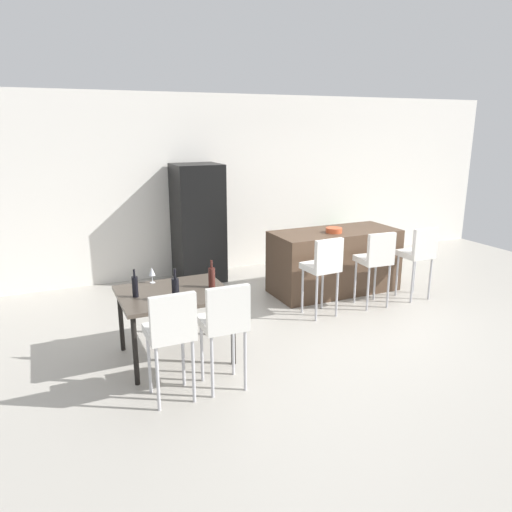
{
  "coord_description": "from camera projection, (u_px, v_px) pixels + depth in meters",
  "views": [
    {
      "loc": [
        -3.39,
        -4.76,
        2.41
      ],
      "look_at": [
        -1.02,
        0.47,
        0.85
      ],
      "focal_mm": 33.86,
      "sensor_mm": 36.0,
      "label": 1
    }
  ],
  "objects": [
    {
      "name": "ground_plane",
      "position": [
        344.0,
        320.0,
        6.16
      ],
      "size": [
        10.0,
        10.0,
        0.0
      ],
      "primitive_type": "plane",
      "color": "#ADA89E"
    },
    {
      "name": "wine_bottle_inner",
      "position": [
        212.0,
        277.0,
        5.11
      ],
      "size": [
        0.07,
        0.07,
        0.3
      ],
      "color": "#471E19",
      "rests_on": "dining_table"
    },
    {
      "name": "wine_glass_left",
      "position": [
        152.0,
        272.0,
        5.25
      ],
      "size": [
        0.07,
        0.07,
        0.17
      ],
      "color": "silver",
      "rests_on": "dining_table"
    },
    {
      "name": "kitchen_island",
      "position": [
        334.0,
        261.0,
        7.16
      ],
      "size": [
        1.87,
        0.81,
        0.92
      ],
      "primitive_type": "cube",
      "color": "#4C3828",
      "rests_on": "ground_plane"
    },
    {
      "name": "dining_table",
      "position": [
        174.0,
        298.0,
        5.02
      ],
      "size": [
        1.11,
        0.93,
        0.74
      ],
      "color": "#4C4238",
      "rests_on": "ground_plane"
    },
    {
      "name": "dining_chair_near",
      "position": [
        171.0,
        329.0,
        4.19
      ],
      "size": [
        0.4,
        0.4,
        1.05
      ],
      "color": "silver",
      "rests_on": "ground_plane"
    },
    {
      "name": "bar_chair_middle",
      "position": [
        376.0,
        257.0,
        6.45
      ],
      "size": [
        0.43,
        0.43,
        1.05
      ],
      "color": "silver",
      "rests_on": "ground_plane"
    },
    {
      "name": "fruit_bowl",
      "position": [
        334.0,
        230.0,
        6.91
      ],
      "size": [
        0.23,
        0.23,
        0.07
      ],
      "primitive_type": "cylinder",
      "color": "#C6512D",
      "rests_on": "kitchen_island"
    },
    {
      "name": "potted_plant",
      "position": [
        344.0,
        239.0,
        8.82
      ],
      "size": [
        0.46,
        0.46,
        0.66
      ],
      "color": "#38383D",
      "rests_on": "ground_plane"
    },
    {
      "name": "bar_chair_left",
      "position": [
        323.0,
        265.0,
        6.12
      ],
      "size": [
        0.42,
        0.42,
        1.05
      ],
      "color": "silver",
      "rests_on": "ground_plane"
    },
    {
      "name": "wine_bottle_far",
      "position": [
        175.0,
        289.0,
        4.72
      ],
      "size": [
        0.07,
        0.07,
        0.32
      ],
      "color": "black",
      "rests_on": "dining_table"
    },
    {
      "name": "bar_chair_right",
      "position": [
        419.0,
        252.0,
        6.75
      ],
      "size": [
        0.4,
        0.4,
        1.05
      ],
      "color": "silver",
      "rests_on": "ground_plane"
    },
    {
      "name": "dining_chair_far",
      "position": [
        225.0,
        320.0,
        4.39
      ],
      "size": [
        0.41,
        0.41,
        1.05
      ],
      "color": "silver",
      "rests_on": "ground_plane"
    },
    {
      "name": "back_wall",
      "position": [
        253.0,
        183.0,
        8.29
      ],
      "size": [
        10.0,
        0.12,
        2.9
      ],
      "primitive_type": "cube",
      "color": "silver",
      "rests_on": "ground_plane"
    },
    {
      "name": "refrigerator",
      "position": [
        198.0,
        223.0,
        7.58
      ],
      "size": [
        0.72,
        0.68,
        1.84
      ],
      "primitive_type": "cube",
      "color": "black",
      "rests_on": "ground_plane"
    },
    {
      "name": "wine_bottle_end",
      "position": [
        135.0,
        286.0,
        4.82
      ],
      "size": [
        0.06,
        0.06,
        0.29
      ],
      "color": "black",
      "rests_on": "dining_table"
    }
  ]
}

